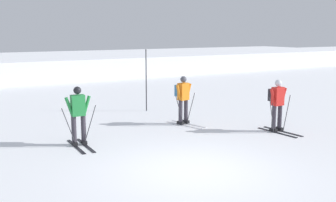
{
  "coord_description": "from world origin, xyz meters",
  "views": [
    {
      "loc": [
        -5.2,
        -7.6,
        3.24
      ],
      "look_at": [
        1.77,
        4.12,
        0.9
      ],
      "focal_mm": 43.39,
      "sensor_mm": 36.0,
      "label": 1
    }
  ],
  "objects_px": {
    "skier_green": "(78,113)",
    "skier_red": "(277,103)",
    "trail_marker_pole": "(146,80)",
    "skier_orange": "(183,98)"
  },
  "relations": [
    {
      "from": "skier_red",
      "to": "trail_marker_pole",
      "type": "relative_size",
      "value": 0.68
    },
    {
      "from": "skier_red",
      "to": "trail_marker_pole",
      "type": "xyz_separation_m",
      "value": [
        -2.03,
        5.27,
        0.31
      ]
    },
    {
      "from": "skier_green",
      "to": "skier_orange",
      "type": "relative_size",
      "value": 1.0
    },
    {
      "from": "skier_green",
      "to": "skier_red",
      "type": "height_order",
      "value": "same"
    },
    {
      "from": "skier_orange",
      "to": "trail_marker_pole",
      "type": "relative_size",
      "value": 0.68
    },
    {
      "from": "skier_green",
      "to": "skier_orange",
      "type": "height_order",
      "value": "same"
    },
    {
      "from": "skier_green",
      "to": "trail_marker_pole",
      "type": "bearing_deg",
      "value": 41.12
    },
    {
      "from": "skier_green",
      "to": "trail_marker_pole",
      "type": "relative_size",
      "value": 0.68
    },
    {
      "from": "skier_green",
      "to": "skier_red",
      "type": "xyz_separation_m",
      "value": [
        6.1,
        -1.72,
        0.0
      ]
    },
    {
      "from": "trail_marker_pole",
      "to": "skier_red",
      "type": "bearing_deg",
      "value": -68.92
    }
  ]
}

